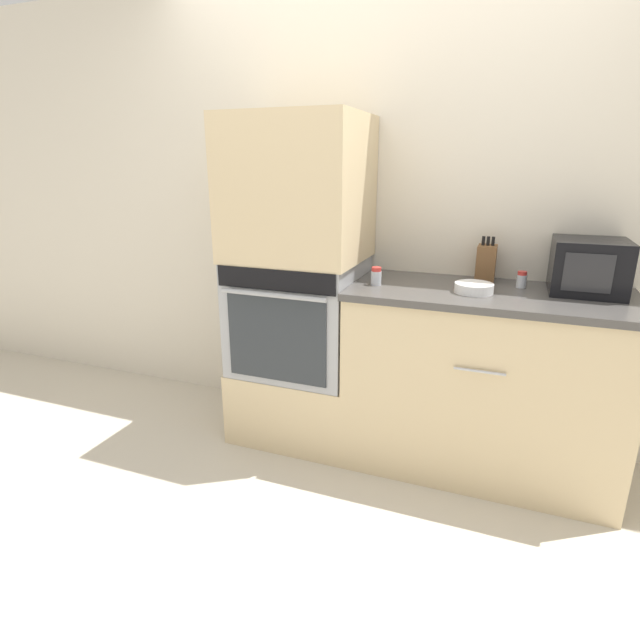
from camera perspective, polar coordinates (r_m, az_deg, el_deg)
ground_plane at (r=2.71m, az=2.13°, el=-16.52°), size 12.00×12.00×0.00m
wall_back at (r=2.87m, az=6.59°, el=12.03°), size 8.00×0.05×2.50m
oven_cabinet_base at (r=2.96m, az=-2.24°, el=-8.89°), size 0.68×0.60×0.40m
wall_oven at (r=2.77m, az=-2.39°, el=0.65°), size 0.66×0.64×0.62m
oven_cabinet_upper at (r=2.65m, az=-2.55°, el=14.71°), size 0.68×0.60×0.72m
counter_unit at (r=2.65m, az=17.87°, el=-6.68°), size 1.31×0.63×0.94m
microwave at (r=2.62m, az=28.33°, el=5.41°), size 0.32×0.32×0.25m
knife_block at (r=2.69m, az=18.45°, el=6.21°), size 0.09×0.13×0.23m
bowl at (r=2.44m, az=17.18°, el=3.52°), size 0.18×0.18×0.05m
condiment_jar_near at (r=2.49m, az=6.44°, el=4.98°), size 0.05×0.05×0.09m
condiment_jar_mid at (r=2.62m, az=22.05°, el=4.30°), size 0.05×0.05×0.08m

